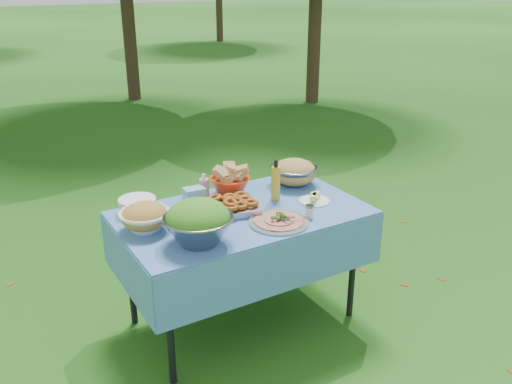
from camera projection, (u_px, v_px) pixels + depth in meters
ground at (243, 318)px, 3.52m from camera, size 80.00×80.00×0.00m
picnic_table at (243, 267)px, 3.38m from camera, size 1.46×0.86×0.76m
salad_bowl at (198, 222)px, 2.82m from camera, size 0.41×0.41×0.24m
pasta_bowl_white at (145, 216)px, 2.99m from camera, size 0.31×0.31×0.16m
plate_stack at (138, 206)px, 3.21m from camera, size 0.29×0.29×0.09m
wipes_box at (194, 197)px, 3.31m from camera, size 0.13×0.09×0.11m
sanitizer_bottle at (204, 187)px, 3.38m from camera, size 0.08×0.08×0.17m
bread_bowl at (230, 181)px, 3.47m from camera, size 0.30×0.30×0.17m
pasta_bowl_steel at (294, 172)px, 3.64m from camera, size 0.37×0.37×0.17m
fried_tray at (229, 205)px, 3.22m from camera, size 0.41×0.34×0.08m
charcuterie_platter at (279, 217)px, 3.08m from camera, size 0.42×0.42×0.08m
oil_bottle at (276, 180)px, 3.37m from camera, size 0.08×0.08×0.26m
cheese_plate at (314, 198)px, 3.37m from camera, size 0.23×0.23×0.05m
shaker at (310, 211)px, 3.15m from camera, size 0.06×0.06×0.08m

